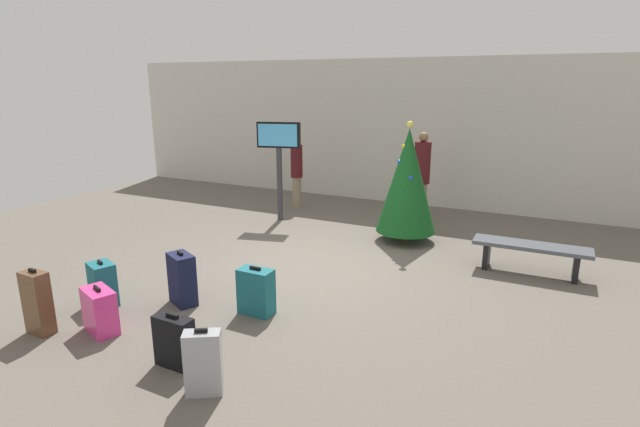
{
  "coord_description": "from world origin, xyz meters",
  "views": [
    {
      "loc": [
        3.47,
        -6.65,
        2.9
      ],
      "look_at": [
        0.18,
        0.05,
        0.9
      ],
      "focal_mm": 27.52,
      "sensor_mm": 36.0,
      "label": 1
    }
  ],
  "objects_px": {
    "suitcase_0": "(37,303)",
    "suitcase_5": "(103,284)",
    "suitcase_6": "(174,342)",
    "suitcase_3": "(100,311)",
    "holiday_tree": "(407,181)",
    "suitcase_2": "(203,363)",
    "suitcase_4": "(182,279)",
    "traveller_1": "(297,170)",
    "waiting_bench": "(531,251)",
    "traveller_0": "(422,174)",
    "suitcase_1": "(256,292)",
    "flight_info_kiosk": "(279,152)"
  },
  "relations": [
    {
      "from": "waiting_bench",
      "to": "suitcase_2",
      "type": "distance_m",
      "value": 5.36
    },
    {
      "from": "holiday_tree",
      "to": "suitcase_5",
      "type": "relative_size",
      "value": 3.56
    },
    {
      "from": "flight_info_kiosk",
      "to": "suitcase_1",
      "type": "xyz_separation_m",
      "value": [
        2.02,
        -4.0,
        -1.18
      ]
    },
    {
      "from": "holiday_tree",
      "to": "waiting_bench",
      "type": "distance_m",
      "value": 2.47
    },
    {
      "from": "waiting_bench",
      "to": "suitcase_6",
      "type": "bearing_deg",
      "value": -125.33
    },
    {
      "from": "traveller_0",
      "to": "suitcase_0",
      "type": "relative_size",
      "value": 2.34
    },
    {
      "from": "suitcase_6",
      "to": "flight_info_kiosk",
      "type": "bearing_deg",
      "value": 109.63
    },
    {
      "from": "waiting_bench",
      "to": "suitcase_5",
      "type": "relative_size",
      "value": 2.74
    },
    {
      "from": "traveller_0",
      "to": "traveller_1",
      "type": "relative_size",
      "value": 1.13
    },
    {
      "from": "suitcase_1",
      "to": "suitcase_4",
      "type": "distance_m",
      "value": 1.07
    },
    {
      "from": "suitcase_4",
      "to": "suitcase_5",
      "type": "height_order",
      "value": "suitcase_4"
    },
    {
      "from": "suitcase_5",
      "to": "suitcase_6",
      "type": "relative_size",
      "value": 1.05
    },
    {
      "from": "waiting_bench",
      "to": "suitcase_5",
      "type": "bearing_deg",
      "value": -143.5
    },
    {
      "from": "traveller_1",
      "to": "suitcase_3",
      "type": "xyz_separation_m",
      "value": [
        0.83,
        -6.39,
        -0.63
      ]
    },
    {
      "from": "suitcase_0",
      "to": "suitcase_4",
      "type": "xyz_separation_m",
      "value": [
        0.98,
        1.38,
        -0.04
      ]
    },
    {
      "from": "waiting_bench",
      "to": "traveller_1",
      "type": "distance_m",
      "value": 5.73
    },
    {
      "from": "waiting_bench",
      "to": "traveller_0",
      "type": "height_order",
      "value": "traveller_0"
    },
    {
      "from": "suitcase_4",
      "to": "suitcase_5",
      "type": "distance_m",
      "value": 1.06
    },
    {
      "from": "flight_info_kiosk",
      "to": "waiting_bench",
      "type": "distance_m",
      "value": 5.29
    },
    {
      "from": "holiday_tree",
      "to": "suitcase_2",
      "type": "xyz_separation_m",
      "value": [
        -0.36,
        -5.42,
        -0.84
      ]
    },
    {
      "from": "flight_info_kiosk",
      "to": "waiting_bench",
      "type": "relative_size",
      "value": 1.23
    },
    {
      "from": "waiting_bench",
      "to": "traveller_1",
      "type": "bearing_deg",
      "value": 158.32
    },
    {
      "from": "holiday_tree",
      "to": "traveller_0",
      "type": "relative_size",
      "value": 1.17
    },
    {
      "from": "suitcase_5",
      "to": "suitcase_1",
      "type": "bearing_deg",
      "value": 19.09
    },
    {
      "from": "suitcase_2",
      "to": "suitcase_6",
      "type": "xyz_separation_m",
      "value": [
        -0.57,
        0.24,
        -0.04
      ]
    },
    {
      "from": "traveller_0",
      "to": "suitcase_6",
      "type": "relative_size",
      "value": 3.17
    },
    {
      "from": "traveller_1",
      "to": "suitcase_1",
      "type": "relative_size",
      "value": 2.61
    },
    {
      "from": "holiday_tree",
      "to": "traveller_0",
      "type": "bearing_deg",
      "value": 94.84
    },
    {
      "from": "suitcase_2",
      "to": "flight_info_kiosk",
      "type": "bearing_deg",
      "value": 113.92
    },
    {
      "from": "waiting_bench",
      "to": "suitcase_2",
      "type": "xyz_separation_m",
      "value": [
        -2.58,
        -4.69,
        -0.04
      ]
    },
    {
      "from": "suitcase_2",
      "to": "suitcase_4",
      "type": "distance_m",
      "value": 2.12
    },
    {
      "from": "traveller_1",
      "to": "suitcase_6",
      "type": "bearing_deg",
      "value": -71.89
    },
    {
      "from": "waiting_bench",
      "to": "suitcase_6",
      "type": "relative_size",
      "value": 2.86
    },
    {
      "from": "suitcase_3",
      "to": "suitcase_5",
      "type": "xyz_separation_m",
      "value": [
        -0.58,
        0.54,
        0.03
      ]
    },
    {
      "from": "holiday_tree",
      "to": "suitcase_2",
      "type": "bearing_deg",
      "value": -93.8
    },
    {
      "from": "traveller_1",
      "to": "suitcase_2",
      "type": "height_order",
      "value": "traveller_1"
    },
    {
      "from": "traveller_0",
      "to": "suitcase_1",
      "type": "xyz_separation_m",
      "value": [
        -0.72,
        -5.3,
        -0.71
      ]
    },
    {
      "from": "suitcase_6",
      "to": "suitcase_3",
      "type": "bearing_deg",
      "value": 172.31
    },
    {
      "from": "suitcase_5",
      "to": "suitcase_6",
      "type": "xyz_separation_m",
      "value": [
        1.89,
        -0.72,
        -0.01
      ]
    },
    {
      "from": "waiting_bench",
      "to": "suitcase_6",
      "type": "xyz_separation_m",
      "value": [
        -3.16,
        -4.46,
        -0.09
      ]
    },
    {
      "from": "holiday_tree",
      "to": "traveller_0",
      "type": "xyz_separation_m",
      "value": [
        -0.13,
        1.52,
        -0.15
      ]
    },
    {
      "from": "traveller_0",
      "to": "suitcase_3",
      "type": "bearing_deg",
      "value": -108.02
    },
    {
      "from": "waiting_bench",
      "to": "suitcase_3",
      "type": "xyz_separation_m",
      "value": [
        -4.48,
        -4.28,
        -0.1
      ]
    },
    {
      "from": "holiday_tree",
      "to": "suitcase_1",
      "type": "bearing_deg",
      "value": -102.58
    },
    {
      "from": "traveller_0",
      "to": "suitcase_5",
      "type": "xyz_separation_m",
      "value": [
        -2.7,
        -5.99,
        -0.72
      ]
    },
    {
      "from": "suitcase_6",
      "to": "suitcase_4",
      "type": "bearing_deg",
      "value": 128.36
    },
    {
      "from": "waiting_bench",
      "to": "suitcase_4",
      "type": "relative_size",
      "value": 2.32
    },
    {
      "from": "suitcase_1",
      "to": "waiting_bench",
      "type": "bearing_deg",
      "value": 44.85
    },
    {
      "from": "traveller_1",
      "to": "suitcase_0",
      "type": "relative_size",
      "value": 2.07
    },
    {
      "from": "suitcase_0",
      "to": "suitcase_5",
      "type": "distance_m",
      "value": 0.88
    }
  ]
}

